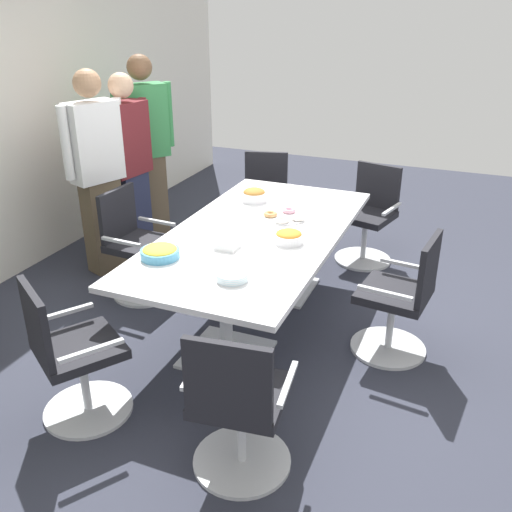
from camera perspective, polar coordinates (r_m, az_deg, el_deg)
ground_plane at (r=4.54m, az=-0.00°, el=-6.37°), size 10.00×10.00×0.01m
conference_table at (r=4.25m, az=-0.00°, el=0.92°), size 2.40×1.20×0.75m
office_chair_0 at (r=5.81m, az=0.83°, el=5.23°), size 0.66×0.66×0.91m
office_chair_1 at (r=4.86m, az=-11.98°, el=0.67°), size 0.57×0.57×0.91m
office_chair_2 at (r=3.54m, az=-18.07°, el=-9.82°), size 0.75×0.75×0.91m
office_chair_3 at (r=3.01m, az=-1.80°, el=-15.21°), size 0.60×0.60×0.91m
office_chair_4 at (r=4.07m, az=14.36°, el=-4.51°), size 0.60×0.60×0.91m
office_chair_5 at (r=5.50m, az=11.22°, el=3.62°), size 0.65×0.65×0.91m
person_standing_1 at (r=5.21m, az=-15.67°, el=8.26°), size 0.60×0.36×1.81m
person_standing_2 at (r=5.45m, az=-12.73°, el=8.87°), size 0.62×0.28×1.74m
person_standing_3 at (r=5.83m, az=-11.02°, el=10.71°), size 0.54×0.44×1.86m
snack_bowl_pretzels at (r=4.83m, az=-0.19°, el=6.16°), size 0.21×0.21×0.11m
snack_bowl_chips_orange at (r=4.00m, az=3.32°, el=1.96°), size 0.21×0.21×0.09m
snack_bowl_chips_yellow at (r=3.82m, az=-9.65°, el=0.41°), size 0.26×0.26×0.09m
donut_platter at (r=4.45m, az=2.92°, el=3.98°), size 0.34×0.33×0.04m
plate_stack at (r=3.48m, az=-2.42°, el=-2.04°), size 0.20×0.20×0.05m
napkin_pile at (r=3.92m, az=-2.88°, el=1.16°), size 0.15×0.15×0.05m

